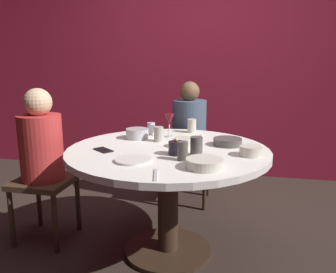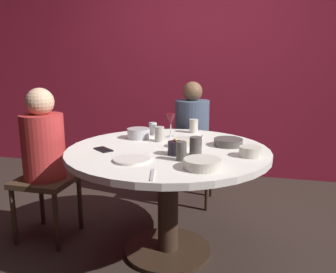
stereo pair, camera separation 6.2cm
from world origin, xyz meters
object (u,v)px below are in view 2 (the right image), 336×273
object	(u,v)px
bowl_sauce_side	(250,152)
seated_diner_back	(192,129)
cell_phone	(103,150)
cup_near_candle	(181,151)
dining_table	(168,171)
cup_center_front	(196,147)
candle_holder	(176,148)
bowl_salad_center	(183,143)
cup_by_left_diner	(153,128)
dinner_plate	(132,160)
bowl_small_white	(228,142)
bowl_rice_portion	(202,164)
cup_far_edge	(194,126)
cup_by_right_diner	(159,134)
seated_diner_left	(43,147)
bowl_serving_large	(138,133)
wine_glass	(171,120)

from	to	relation	value
bowl_sauce_side	seated_diner_back	bearing A→B (deg)	117.95
cell_phone	cup_near_candle	bearing A→B (deg)	-64.26
dining_table	cup_center_front	size ratio (longest dim) A/B	11.35
dining_table	cup_center_front	xyz separation A→B (m)	(0.20, -0.14, 0.21)
cup_near_candle	bowl_sauce_side	bearing A→B (deg)	25.43
candle_holder	bowl_salad_center	bearing A→B (deg)	87.96
cup_by_left_diner	seated_diner_back	bearing A→B (deg)	66.11
dinner_plate	bowl_small_white	bearing A→B (deg)	44.27
bowl_salad_center	bowl_sauce_side	size ratio (longest dim) A/B	1.02
cell_phone	bowl_rice_portion	bearing A→B (deg)	-71.62
candle_holder	cell_phone	world-z (taller)	candle_holder
candle_holder	dining_table	bearing A→B (deg)	120.56
dinner_plate	bowl_sauce_side	world-z (taller)	bowl_sauce_side
cup_far_edge	cup_by_right_diner	bearing A→B (deg)	-117.35
seated_diner_left	bowl_serving_large	distance (m)	0.69
seated_diner_back	bowl_sauce_side	xyz separation A→B (m)	(0.52, -0.99, 0.08)
candle_holder	bowl_sauce_side	size ratio (longest dim) A/B	0.80
dinner_plate	cup_by_left_diner	world-z (taller)	cup_by_left_diner
wine_glass	bowl_salad_center	world-z (taller)	wine_glass
bowl_serving_large	cup_by_right_diner	bearing A→B (deg)	-17.62
bowl_sauce_side	bowl_small_white	bearing A→B (deg)	121.38
candle_holder	cell_phone	size ratio (longest dim) A/B	0.74
seated_diner_back	candle_holder	world-z (taller)	seated_diner_back
wine_glass	bowl_sauce_side	xyz separation A→B (m)	(0.59, -0.41, -0.10)
candle_holder	wine_glass	world-z (taller)	wine_glass
seated_diner_back	cup_far_edge	distance (m)	0.40
seated_diner_left	cup_far_edge	size ratio (longest dim) A/B	10.44
cup_by_left_diner	cup_by_right_diner	bearing A→B (deg)	-63.05
bowl_salad_center	seated_diner_back	bearing A→B (deg)	95.93
seated_diner_back	candle_holder	distance (m)	1.06
seated_diner_left	cup_center_front	size ratio (longest dim) A/B	9.65
dining_table	cup_by_left_diner	world-z (taller)	cup_by_left_diner
seated_diner_left	bowl_salad_center	size ratio (longest dim) A/B	8.53
wine_glass	bowl_serving_large	distance (m)	0.26
seated_diner_left	bowl_sauce_side	xyz separation A→B (m)	(1.45, -0.07, 0.08)
dining_table	cup_center_front	distance (m)	0.33
bowl_rice_portion	bowl_salad_center	bearing A→B (deg)	113.65
cup_near_candle	dinner_plate	bearing A→B (deg)	-164.47
dinner_plate	bowl_serving_large	world-z (taller)	bowl_serving_large
bowl_salad_center	bowl_rice_portion	bearing A→B (deg)	-66.35
bowl_sauce_side	cup_by_right_diner	bearing A→B (deg)	158.08
bowl_small_white	bowl_rice_portion	xyz separation A→B (m)	(-0.10, -0.54, 0.00)
wine_glass	cup_by_left_diner	size ratio (longest dim) A/B	1.93
bowl_small_white	dining_table	bearing A→B (deg)	-155.74
cup_by_right_diner	wine_glass	bearing A→B (deg)	74.27
bowl_small_white	cup_near_candle	distance (m)	0.49
dinner_plate	bowl_rice_portion	xyz separation A→B (m)	(0.41, -0.05, 0.02)
bowl_small_white	cup_far_edge	bearing A→B (deg)	128.77
bowl_salad_center	cup_near_candle	distance (m)	0.32
wine_glass	cell_phone	world-z (taller)	wine_glass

